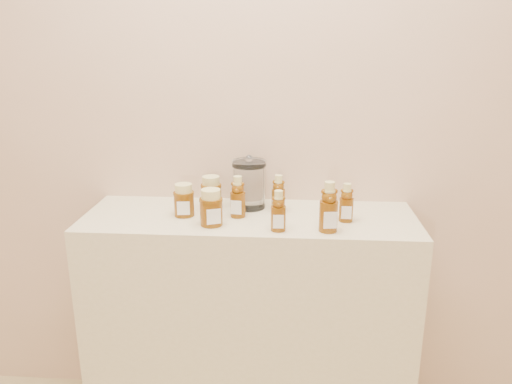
# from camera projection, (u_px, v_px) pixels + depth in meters

# --- Properties ---
(wall_back) EXTENTS (3.50, 0.02, 2.70)m
(wall_back) POSITION_uv_depth(u_px,v_px,m) (253.00, 84.00, 1.86)
(wall_back) COLOR tan
(wall_back) RESTS_ON ground
(display_table) EXTENTS (1.20, 0.40, 0.90)m
(display_table) POSITION_uv_depth(u_px,v_px,m) (250.00, 325.00, 1.93)
(display_table) COLOR beige
(display_table) RESTS_ON ground
(bear_bottle_back_left) EXTENTS (0.07, 0.07, 0.17)m
(bear_bottle_back_left) POSITION_uv_depth(u_px,v_px,m) (238.00, 194.00, 1.77)
(bear_bottle_back_left) COLOR #5A2E07
(bear_bottle_back_left) RESTS_ON display_table
(bear_bottle_back_mid) EXTENTS (0.06, 0.06, 0.16)m
(bear_bottle_back_mid) POSITION_uv_depth(u_px,v_px,m) (278.00, 191.00, 1.83)
(bear_bottle_back_mid) COLOR #5A2E07
(bear_bottle_back_mid) RESTS_ON display_table
(bear_bottle_back_right) EXTENTS (0.05, 0.05, 0.15)m
(bear_bottle_back_right) POSITION_uv_depth(u_px,v_px,m) (347.00, 200.00, 1.73)
(bear_bottle_back_right) COLOR #5A2E07
(bear_bottle_back_right) RESTS_ON display_table
(bear_bottle_front_left) EXTENTS (0.05, 0.05, 0.16)m
(bear_bottle_front_left) POSITION_uv_depth(u_px,v_px,m) (278.00, 208.00, 1.64)
(bear_bottle_front_left) COLOR #5A2E07
(bear_bottle_front_left) RESTS_ON display_table
(bear_bottle_front_right) EXTENTS (0.07, 0.07, 0.19)m
(bear_bottle_front_right) POSITION_uv_depth(u_px,v_px,m) (329.00, 203.00, 1.63)
(bear_bottle_front_right) COLOR #5A2E07
(bear_bottle_front_right) RESTS_ON display_table
(honey_jar_left) EXTENTS (0.08, 0.08, 0.12)m
(honey_jar_left) POSITION_uv_depth(u_px,v_px,m) (184.00, 200.00, 1.79)
(honey_jar_left) COLOR #5A2E07
(honey_jar_left) RESTS_ON display_table
(honey_jar_back) EXTENTS (0.10, 0.10, 0.12)m
(honey_jar_back) POSITION_uv_depth(u_px,v_px,m) (211.00, 192.00, 1.86)
(honey_jar_back) COLOR #5A2E07
(honey_jar_back) RESTS_ON display_table
(honey_jar_front) EXTENTS (0.10, 0.10, 0.13)m
(honey_jar_front) POSITION_uv_depth(u_px,v_px,m) (211.00, 207.00, 1.70)
(honey_jar_front) COLOR #5A2E07
(honey_jar_front) RESTS_ON display_table
(glass_canister) EXTENTS (0.16, 0.16, 0.20)m
(glass_canister) POSITION_uv_depth(u_px,v_px,m) (249.00, 182.00, 1.86)
(glass_canister) COLOR white
(glass_canister) RESTS_ON display_table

